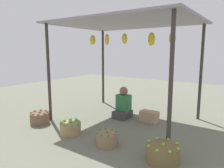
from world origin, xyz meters
TOP-DOWN VIEW (x-y plane):
  - ground_plane at (0.00, 0.00)m, footprint 14.00×14.00m
  - market_stall_structure at (0.01, 0.01)m, footprint 3.23×2.41m
  - vendor_person at (-0.12, 0.10)m, footprint 0.36×0.44m
  - basket_potatoes at (-1.46, -1.37)m, footprint 0.43×0.43m
  - basket_green_apples at (-0.45, -1.38)m, footprint 0.42×0.42m
  - basket_green_chilies at (0.47, -1.40)m, footprint 0.38×0.38m
  - basket_limes at (1.49, -1.34)m, footprint 0.51×0.51m
  - wooden_crate_near_vendor at (0.56, 0.19)m, footprint 0.41×0.25m

SIDE VIEW (x-z plane):
  - ground_plane at x=0.00m, z-range 0.00..0.00m
  - basket_green_apples at x=-0.45m, z-range -0.02..0.26m
  - basket_green_chilies at x=0.47m, z-range -0.01..0.26m
  - wooden_crate_near_vendor at x=0.56m, z-range 0.00..0.25m
  - basket_limes at x=1.49m, z-range -0.02..0.28m
  - basket_potatoes at x=-1.46m, z-range -0.02..0.28m
  - vendor_person at x=-0.12m, z-range -0.09..0.69m
  - market_stall_structure at x=0.01m, z-range 0.98..3.28m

